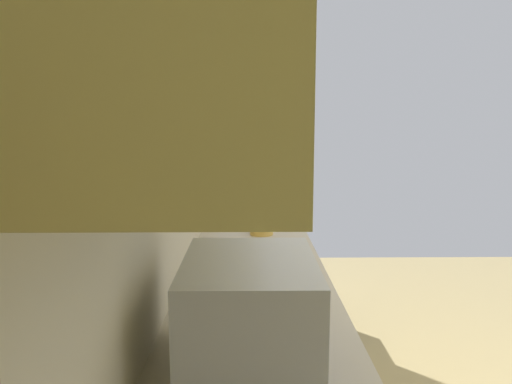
{
  "coord_description": "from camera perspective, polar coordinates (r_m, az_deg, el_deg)",
  "views": [
    {
      "loc": [
        -1.94,
        1.23,
        1.61
      ],
      "look_at": [
        -0.6,
        1.21,
        1.41
      ],
      "focal_mm": 33.53,
      "sensor_mm": 36.0,
      "label": 1
    }
  ],
  "objects": [
    {
      "name": "bowl",
      "position": [
        2.91,
        0.66,
        -4.35
      ],
      "size": [
        0.14,
        0.14,
        0.07
      ],
      "color": "gold",
      "rests_on": "counter_run"
    },
    {
      "name": "microwave",
      "position": [
        1.39,
        -0.69,
        -14.12
      ],
      "size": [
        0.49,
        0.38,
        0.31
      ],
      "color": "#B7BABF",
      "rests_on": "counter_run"
    },
    {
      "name": "kettle",
      "position": [
        1.83,
        1.55,
        -11.29
      ],
      "size": [
        0.17,
        0.12,
        0.15
      ],
      "color": "#B7BABF",
      "rests_on": "counter_run"
    },
    {
      "name": "oven_range",
      "position": [
        3.75,
        -0.39,
        -8.98
      ],
      "size": [
        0.69,
        0.66,
        1.1
      ],
      "color": "#B7BABF",
      "rests_on": "ground_plane"
    },
    {
      "name": "upper_cabinets",
      "position": [
        1.52,
        -5.79,
        17.92
      ],
      "size": [
        2.28,
        0.35,
        0.67
      ],
      "color": "#CCBD64"
    },
    {
      "name": "wall_back",
      "position": [
        1.99,
        -11.2,
        0.42
      ],
      "size": [
        4.49,
        0.12,
        2.66
      ],
      "primitive_type": "cube",
      "color": "beige",
      "rests_on": "ground_plane"
    }
  ]
}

